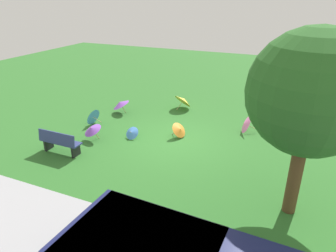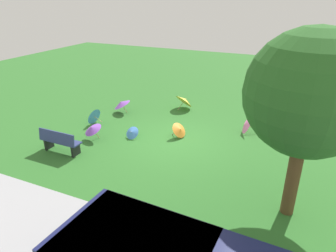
{
  "view_description": "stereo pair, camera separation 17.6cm",
  "coord_description": "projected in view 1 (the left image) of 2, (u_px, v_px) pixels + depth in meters",
  "views": [
    {
      "loc": [
        -4.05,
        10.09,
        5.4
      ],
      "look_at": [
        0.25,
        0.09,
        0.6
      ],
      "focal_mm": 32.25,
      "sensor_mm": 36.0,
      "label": 1
    },
    {
      "loc": [
        -4.21,
        10.02,
        5.4
      ],
      "look_at": [
        0.25,
        0.09,
        0.6
      ],
      "focal_mm": 32.25,
      "sensor_mm": 36.0,
      "label": 2
    }
  ],
  "objects": [
    {
      "name": "parasol_yellow_0",
      "position": [
        184.0,
        100.0,
        15.22
      ],
      "size": [
        1.23,
        1.2,
        0.85
      ],
      "color": "tan",
      "rests_on": "ground"
    },
    {
      "name": "parasol_blue_2",
      "position": [
        132.0,
        133.0,
        12.17
      ],
      "size": [
        0.63,
        0.55,
        0.49
      ],
      "color": "tan",
      "rests_on": "ground"
    },
    {
      "name": "parasol_blue_0",
      "position": [
        92.0,
        116.0,
        13.43
      ],
      "size": [
        0.78,
        0.79,
        0.76
      ],
      "color": "tan",
      "rests_on": "ground"
    },
    {
      "name": "shade_tree",
      "position": [
        311.0,
        94.0,
        6.86
      ],
      "size": [
        2.99,
        2.99,
        4.82
      ],
      "color": "brown",
      "rests_on": "ground"
    },
    {
      "name": "parasol_purple_1",
      "position": [
        92.0,
        129.0,
        11.9
      ],
      "size": [
        0.99,
        0.99,
        0.73
      ],
      "color": "tan",
      "rests_on": "ground"
    },
    {
      "name": "parasol_orange_0",
      "position": [
        180.0,
        130.0,
        12.21
      ],
      "size": [
        0.73,
        0.78,
        0.63
      ],
      "color": "tan",
      "rests_on": "ground"
    },
    {
      "name": "parasol_purple_0",
      "position": [
        120.0,
        104.0,
        14.65
      ],
      "size": [
        1.11,
        1.11,
        0.76
      ],
      "color": "tan",
      "rests_on": "ground"
    },
    {
      "name": "ground",
      "position": [
        175.0,
        140.0,
        12.12
      ],
      "size": [
        40.0,
        40.0,
        0.0
      ],
      "primitive_type": "plane",
      "color": "#2D6B28"
    },
    {
      "name": "park_bench",
      "position": [
        60.0,
        142.0,
        10.91
      ],
      "size": [
        1.61,
        0.5,
        0.9
      ],
      "color": "navy",
      "rests_on": "ground"
    },
    {
      "name": "parasol_pink_0",
      "position": [
        245.0,
        124.0,
        12.62
      ],
      "size": [
        0.82,
        0.85,
        0.75
      ],
      "color": "tan",
      "rests_on": "ground"
    }
  ]
}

